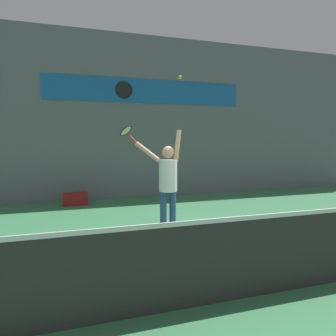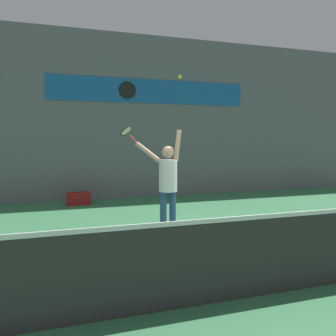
% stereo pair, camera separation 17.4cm
% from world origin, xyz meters
% --- Properties ---
extents(ground_plane, '(18.00, 18.00, 0.00)m').
position_xyz_m(ground_plane, '(0.00, 0.00, 0.00)').
color(ground_plane, '#387A4C').
extents(back_wall, '(18.00, 0.10, 5.00)m').
position_xyz_m(back_wall, '(0.00, 5.35, 2.50)').
color(back_wall, slate).
rests_on(back_wall, ground_plane).
extents(sponsor_banner, '(6.20, 0.02, 0.73)m').
position_xyz_m(sponsor_banner, '(0.00, 5.29, 3.30)').
color(sponsor_banner, '#195B9E').
extents(scoreboard_clock, '(0.52, 0.05, 0.52)m').
position_xyz_m(scoreboard_clock, '(-0.75, 5.27, 3.30)').
color(scoreboard_clock, black).
extents(court_net, '(9.02, 0.07, 1.06)m').
position_xyz_m(court_net, '(0.00, -1.54, 0.50)').
color(court_net, '#333333').
rests_on(court_net, ground_plane).
extents(tennis_player, '(0.88, 0.55, 2.00)m').
position_xyz_m(tennis_player, '(-0.67, 1.37, 1.04)').
color(tennis_player, '#2D4C7F').
rests_on(tennis_player, ground_plane).
extents(tennis_racket, '(0.37, 0.37, 0.37)m').
position_xyz_m(tennis_racket, '(-1.38, 1.84, 1.96)').
color(tennis_racket, red).
extents(tennis_ball, '(0.07, 0.07, 0.07)m').
position_xyz_m(tennis_ball, '(-0.46, 1.27, 2.98)').
color(tennis_ball, '#CCDB2D').
extents(water_bottle, '(0.09, 0.09, 0.26)m').
position_xyz_m(water_bottle, '(-2.30, 4.61, 0.12)').
color(water_bottle, silver).
rests_on(water_bottle, ground_plane).
extents(equipment_bag, '(0.66, 0.30, 0.35)m').
position_xyz_m(equipment_bag, '(-2.27, 4.61, 0.17)').
color(equipment_bag, maroon).
rests_on(equipment_bag, ground_plane).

